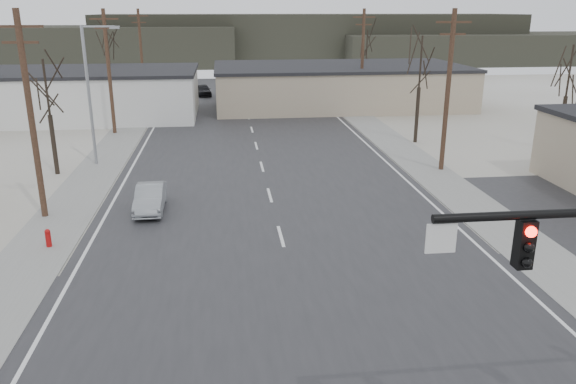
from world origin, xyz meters
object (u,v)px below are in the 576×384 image
fire_hydrant (48,238)px  sedan_crossing (150,198)px  car_far_a (274,90)px  car_far_b (204,90)px

fire_hydrant → sedan_crossing: sedan_crossing is taller
fire_hydrant → car_far_a: 44.84m
sedan_crossing → car_far_a: (10.01, 38.34, 0.13)m
car_far_a → car_far_b: size_ratio=1.41×
sedan_crossing → car_far_b: size_ratio=1.03×
fire_hydrant → car_far_b: 45.02m
sedan_crossing → car_far_a: bearing=74.7°
fire_hydrant → car_far_a: bearing=71.9°
fire_hydrant → car_far_b: car_far_b is taller
car_far_a → sedan_crossing: bearing=82.8°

